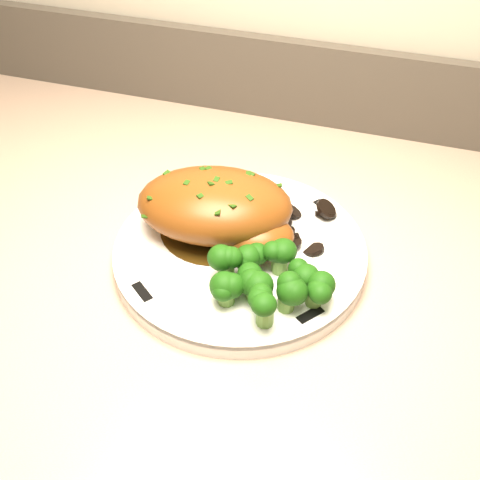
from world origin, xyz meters
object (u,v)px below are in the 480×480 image
(chicken_breast, at_px, (220,208))
(broccoli_florets, at_px, (267,278))
(counter, at_px, (141,419))
(plate, at_px, (240,253))

(chicken_breast, relative_size, broccoli_florets, 1.65)
(chicken_breast, bearing_deg, counter, 177.22)
(counter, relative_size, broccoli_florets, 16.31)
(plate, bearing_deg, chicken_breast, 147.60)
(counter, xyz_separation_m, plate, (0.17, 0.00, 0.42))
(counter, height_order, broccoli_florets, counter)
(chicken_breast, bearing_deg, plate, -42.96)
(counter, relative_size, chicken_breast, 9.91)
(counter, distance_m, chicken_breast, 0.49)
(plate, xyz_separation_m, broccoli_florets, (0.05, -0.06, 0.03))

